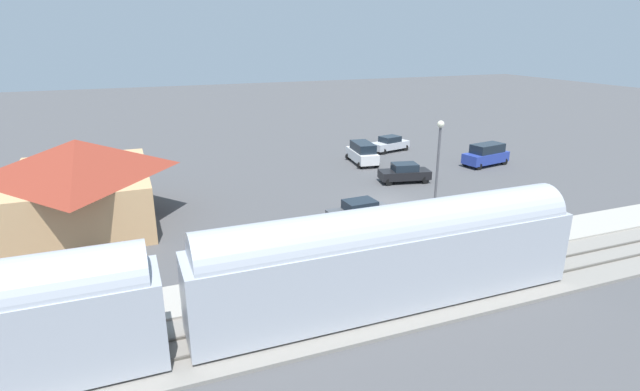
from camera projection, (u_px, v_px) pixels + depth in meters
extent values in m
plane|color=#4C4C4F|center=(387.00, 202.00, 39.38)|extent=(200.00, 200.00, 0.00)
cube|color=gray|center=(512.00, 278.00, 27.00)|extent=(4.80, 70.00, 0.18)
cube|color=#59544C|center=(522.00, 281.00, 26.32)|extent=(0.10, 70.00, 0.12)
cube|color=#59544C|center=(503.00, 270.00, 27.58)|extent=(0.10, 70.00, 0.12)
cube|color=#A8A399|center=(466.00, 249.00, 30.51)|extent=(3.20, 46.00, 0.30)
cube|color=#ADB2BC|center=(391.00, 267.00, 23.66)|extent=(2.90, 19.40, 3.70)
cube|color=red|center=(376.00, 260.00, 25.05)|extent=(0.04, 17.85, 0.36)
cylinder|color=#ADB2BC|center=(393.00, 233.00, 23.12)|extent=(2.75, 18.62, 2.76)
cube|color=tan|center=(84.00, 197.00, 34.58)|extent=(11.86, 8.76, 3.76)
pyramid|color=maroon|center=(77.00, 156.00, 33.64)|extent=(12.66, 9.56, 2.23)
cube|color=#4C3323|center=(151.00, 201.00, 36.39)|extent=(1.10, 0.08, 2.10)
cylinder|color=#23284C|center=(411.00, 249.00, 29.04)|extent=(0.22, 0.22, 0.85)
cylinder|color=green|center=(411.00, 238.00, 28.81)|extent=(0.36, 0.36, 0.62)
sphere|color=tan|center=(412.00, 231.00, 28.68)|extent=(0.24, 0.24, 0.24)
cube|color=#283D9E|center=(486.00, 157.00, 49.98)|extent=(2.79, 5.17, 1.00)
cube|color=#19232D|center=(488.00, 148.00, 49.76)|extent=(2.30, 3.68, 0.88)
cylinder|color=black|center=(479.00, 167.00, 48.50)|extent=(0.22, 0.68, 0.68)
cylinder|color=black|center=(465.00, 163.00, 49.88)|extent=(0.22, 0.68, 0.68)
cylinder|color=black|center=(504.00, 162.00, 50.40)|extent=(0.22, 0.68, 0.68)
cylinder|color=black|center=(491.00, 158.00, 51.79)|extent=(0.22, 0.68, 0.68)
cube|color=silver|center=(390.00, 145.00, 56.07)|extent=(2.84, 4.81, 0.76)
cube|color=#19232D|center=(390.00, 139.00, 55.85)|extent=(2.08, 2.48, 0.64)
cylinder|color=black|center=(383.00, 152.00, 54.64)|extent=(0.22, 0.68, 0.68)
cylinder|color=black|center=(374.00, 149.00, 55.88)|extent=(0.22, 0.68, 0.68)
cylinder|color=black|center=(405.00, 148.00, 56.50)|extent=(0.22, 0.68, 0.68)
cylinder|color=black|center=(396.00, 145.00, 57.75)|extent=(0.22, 0.68, 0.68)
cube|color=white|center=(362.00, 155.00, 50.79)|extent=(5.10, 2.54, 1.00)
cube|color=#19232D|center=(363.00, 147.00, 50.36)|extent=(3.61, 2.13, 0.88)
cylinder|color=black|center=(348.00, 156.00, 52.48)|extent=(0.22, 0.68, 0.68)
cylinder|color=black|center=(364.00, 155.00, 52.90)|extent=(0.22, 0.68, 0.68)
cylinder|color=black|center=(360.00, 165.00, 48.99)|extent=(0.22, 0.68, 0.68)
cylinder|color=black|center=(376.00, 164.00, 49.41)|extent=(0.22, 0.68, 0.68)
cube|color=black|center=(404.00, 174.00, 44.42)|extent=(2.70, 4.78, 0.76)
cube|color=#19232D|center=(405.00, 167.00, 44.20)|extent=(2.02, 2.44, 0.64)
cylinder|color=black|center=(389.00, 182.00, 43.51)|extent=(0.22, 0.68, 0.68)
cylinder|color=black|center=(383.00, 177.00, 45.00)|extent=(0.22, 0.68, 0.68)
cylinder|color=black|center=(425.00, 180.00, 44.08)|extent=(0.22, 0.68, 0.68)
cylinder|color=black|center=(419.00, 175.00, 45.58)|extent=(0.22, 0.68, 0.68)
cube|color=#47494F|center=(360.00, 214.00, 34.66)|extent=(2.05, 4.58, 0.76)
cube|color=#19232D|center=(360.00, 205.00, 34.44)|extent=(1.72, 2.23, 0.64)
cylinder|color=black|center=(343.00, 227.00, 33.42)|extent=(0.22, 0.68, 0.68)
cylinder|color=black|center=(333.00, 219.00, 34.80)|extent=(0.22, 0.68, 0.68)
cylinder|color=black|center=(386.00, 219.00, 34.75)|extent=(0.22, 0.68, 0.68)
cylinder|color=black|center=(375.00, 212.00, 36.14)|extent=(0.22, 0.68, 0.68)
cylinder|color=#515156|center=(436.00, 183.00, 31.68)|extent=(0.16, 0.16, 7.29)
sphere|color=#EAE5C6|center=(441.00, 124.00, 30.49)|extent=(0.44, 0.44, 0.44)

